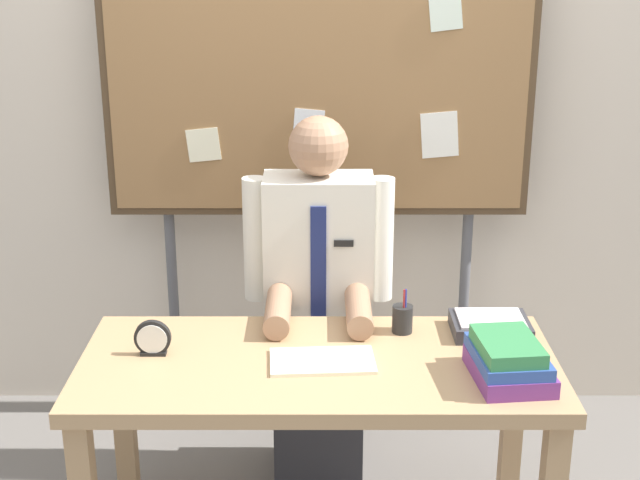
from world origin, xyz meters
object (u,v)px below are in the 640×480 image
object	(u,v)px
bulletin_board	(321,80)
desk_clock	(154,339)
pen_holder	(404,319)
paper_tray	(492,326)
open_notebook	(324,361)
desk	(320,389)
book_stack	(510,360)
person	(320,317)

from	to	relation	value
bulletin_board	desk_clock	world-z (taller)	bulletin_board
pen_holder	paper_tray	world-z (taller)	pen_holder
open_notebook	bulletin_board	bearing A→B (deg)	90.75
paper_tray	pen_holder	bearing A→B (deg)	178.06
desk	paper_tray	size ratio (longest dim) A/B	5.88
book_stack	open_notebook	distance (m)	0.58
desk_clock	pen_holder	distance (m)	0.84
bulletin_board	pen_holder	world-z (taller)	bulletin_board
bulletin_board	person	bearing A→B (deg)	-90.03
book_stack	paper_tray	size ratio (longest dim) A/B	1.20
person	open_notebook	world-z (taller)	person
person	bulletin_board	distance (m)	0.94
desk_clock	paper_tray	size ratio (longest dim) A/B	0.46
bulletin_board	pen_holder	bearing A→B (deg)	-69.66
desk_clock	desk	bearing A→B (deg)	-4.17
bulletin_board	book_stack	size ratio (longest dim) A/B	6.74
desk_clock	paper_tray	xyz separation A→B (m)	(1.12, 0.16, -0.03)
paper_tray	bulletin_board	bearing A→B (deg)	126.75
open_notebook	pen_holder	size ratio (longest dim) A/B	2.07
pen_holder	book_stack	bearing A→B (deg)	-49.65
desk	bulletin_board	world-z (taller)	bulletin_board
desk	desk_clock	xyz separation A→B (m)	(-0.53, 0.04, 0.16)
desk_clock	paper_tray	distance (m)	1.13
desk	paper_tray	distance (m)	0.63
pen_holder	open_notebook	bearing A→B (deg)	-139.44
book_stack	bulletin_board	bearing A→B (deg)	117.39
desk_clock	pen_holder	world-z (taller)	pen_holder
book_stack	open_notebook	xyz separation A→B (m)	(-0.57, 0.11, -0.06)
bulletin_board	open_notebook	world-z (taller)	bulletin_board
pen_holder	paper_tray	distance (m)	0.30
paper_tray	book_stack	bearing A→B (deg)	-91.03
book_stack	desk	bearing A→B (deg)	167.33
bulletin_board	open_notebook	xyz separation A→B (m)	(0.01, -1.01, -0.73)
book_stack	desk_clock	distance (m)	1.12
bulletin_board	book_stack	bearing A→B (deg)	-62.61
person	bulletin_board	bearing A→B (deg)	89.97
desk	desk_clock	distance (m)	0.56
book_stack	pen_holder	size ratio (longest dim) A/B	1.95
person	pen_holder	bearing A→B (deg)	-47.67
book_stack	desk_clock	world-z (taller)	book_stack
open_notebook	paper_tray	world-z (taller)	paper_tray
person	desk	bearing A→B (deg)	-90.00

